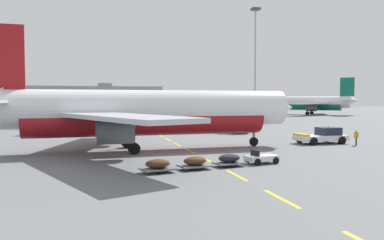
# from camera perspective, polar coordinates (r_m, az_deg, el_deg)

# --- Properties ---
(ground) EXTENTS (400.00, 400.00, 0.00)m
(ground) POSITION_cam_1_polar(r_m,az_deg,el_deg) (65.21, 15.01, -1.76)
(ground) COLOR slate
(apron_paint_markings) EXTENTS (8.00, 96.08, 0.01)m
(apron_paint_markings) POSITION_cam_1_polar(r_m,az_deg,el_deg) (55.44, -4.00, -2.48)
(apron_paint_markings) COLOR yellow
(apron_paint_markings) RESTS_ON ground
(airliner_foreground) EXTENTS (34.78, 34.58, 12.20)m
(airliner_foreground) POSITION_cam_1_polar(r_m,az_deg,el_deg) (41.55, -6.90, 1.15)
(airliner_foreground) COLOR white
(airliner_foreground) RESTS_ON ground
(pushback_tug) EXTENTS (6.16, 3.49, 2.08)m
(pushback_tug) POSITION_cam_1_polar(r_m,az_deg,el_deg) (50.18, 17.99, -2.16)
(pushback_tug) COLOR silver
(pushback_tug) RESTS_ON ground
(airliner_mid_left) EXTENTS (29.07, 29.75, 12.27)m
(airliner_mid_left) POSITION_cam_1_polar(r_m,az_deg,el_deg) (143.11, 15.80, 2.34)
(airliner_mid_left) COLOR white
(airliner_mid_left) RESTS_ON ground
(airliner_far_center) EXTENTS (31.66, 30.26, 11.46)m
(airliner_far_center) POSITION_cam_1_polar(r_m,az_deg,el_deg) (84.81, -18.07, 1.78)
(airliner_far_center) COLOR white
(airliner_far_center) RESTS_ON ground
(catering_truck) EXTENTS (7.40, 4.74, 3.14)m
(catering_truck) POSITION_cam_1_polar(r_m,az_deg,el_deg) (62.57, -19.22, -0.51)
(catering_truck) COLOR black
(catering_truck) RESTS_ON ground
(fuel_service_truck) EXTENTS (3.93, 7.36, 3.14)m
(fuel_service_truck) POSITION_cam_1_polar(r_m,az_deg,el_deg) (64.11, 5.57, -0.28)
(fuel_service_truck) COLOR black
(fuel_service_truck) RESTS_ON ground
(baggage_train) EXTENTS (11.64, 4.01, 1.14)m
(baggage_train) POSITION_cam_1_polar(r_m,az_deg,el_deg) (30.90, 2.97, -5.82)
(baggage_train) COLOR silver
(baggage_train) RESTS_ON ground
(ground_crew_worker) EXTENTS (0.30, 0.70, 1.76)m
(ground_crew_worker) POSITION_cam_1_polar(r_m,az_deg,el_deg) (49.48, 22.27, -2.18)
(ground_crew_worker) COLOR #191E38
(ground_crew_worker) RESTS_ON ground
(apron_light_mast_far) EXTENTS (1.80, 1.80, 25.69)m
(apron_light_mast_far) POSITION_cam_1_polar(r_m,az_deg,el_deg) (92.88, 8.96, 9.52)
(apron_light_mast_far) COLOR slate
(apron_light_mast_far) RESTS_ON ground
(terminal_satellite) EXTENTS (66.65, 22.10, 12.17)m
(terminal_satellite) POSITION_cam_1_polar(r_m,az_deg,el_deg) (177.73, -15.46, 2.87)
(terminal_satellite) COLOR gray
(terminal_satellite) RESTS_ON ground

